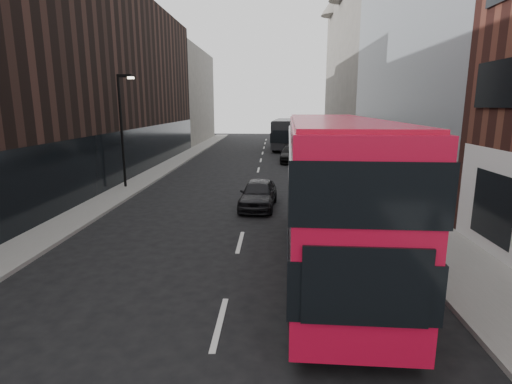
# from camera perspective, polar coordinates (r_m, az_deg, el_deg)

# --- Properties ---
(ground) EXTENTS (140.00, 140.00, 0.00)m
(ground) POSITION_cam_1_polar(r_m,az_deg,el_deg) (8.80, -7.14, -24.74)
(ground) COLOR black
(ground) RESTS_ON ground
(sidewalk_right) EXTENTS (3.00, 80.00, 0.15)m
(sidewalk_right) POSITION_cam_1_polar(r_m,az_deg,el_deg) (32.92, 13.44, 2.83)
(sidewalk_right) COLOR slate
(sidewalk_right) RESTS_ON ground
(sidewalk_left) EXTENTS (2.00, 80.00, 0.15)m
(sidewalk_left) POSITION_cam_1_polar(r_m,az_deg,el_deg) (33.65, -13.49, 3.03)
(sidewalk_left) COLOR slate
(sidewalk_left) RESTS_ON ground
(building_modern_block) EXTENTS (5.03, 22.00, 20.00)m
(building_modern_block) POSITION_cam_1_polar(r_m,az_deg,el_deg) (30.06, 23.88, 20.12)
(building_modern_block) COLOR #A1A6AB
(building_modern_block) RESTS_ON ground
(building_victorian) EXTENTS (6.50, 24.00, 21.00)m
(building_victorian) POSITION_cam_1_polar(r_m,az_deg,el_deg) (52.08, 14.38, 16.73)
(building_victorian) COLOR #635E57
(building_victorian) RESTS_ON ground
(building_left_mid) EXTENTS (5.00, 24.00, 14.00)m
(building_left_mid) POSITION_cam_1_polar(r_m,az_deg,el_deg) (39.11, -17.04, 14.27)
(building_left_mid) COLOR black
(building_left_mid) RESTS_ON ground
(building_left_far) EXTENTS (5.00, 20.00, 13.00)m
(building_left_far) POSITION_cam_1_polar(r_m,az_deg,el_deg) (60.30, -9.91, 13.25)
(building_left_far) COLOR #635E57
(building_left_far) RESTS_ON ground
(street_lamp) EXTENTS (1.06, 0.22, 7.00)m
(street_lamp) POSITION_cam_1_polar(r_m,az_deg,el_deg) (26.70, -18.55, 9.28)
(street_lamp) COLOR black
(street_lamp) RESTS_ON sidewalk_left
(red_bus) EXTENTS (3.26, 12.19, 4.88)m
(red_bus) POSITION_cam_1_polar(r_m,az_deg,el_deg) (13.17, 10.80, 0.79)
(red_bus) COLOR #B70B29
(red_bus) RESTS_ON ground
(grey_bus) EXTENTS (3.56, 11.26, 3.58)m
(grey_bus) POSITION_cam_1_polar(r_m,az_deg,el_deg) (49.89, 4.16, 8.38)
(grey_bus) COLOR black
(grey_bus) RESTS_ON ground
(car_a) EXTENTS (2.10, 4.49, 1.49)m
(car_a) POSITION_cam_1_polar(r_m,az_deg,el_deg) (20.96, 0.34, -0.24)
(car_a) COLOR black
(car_a) RESTS_ON ground
(car_b) EXTENTS (1.96, 4.81, 1.55)m
(car_b) POSITION_cam_1_polar(r_m,az_deg,el_deg) (33.31, 6.82, 4.41)
(car_b) COLOR #93969B
(car_b) RESTS_ON ground
(car_c) EXTENTS (2.37, 5.36, 1.53)m
(car_c) POSITION_cam_1_polar(r_m,az_deg,el_deg) (38.17, 5.10, 5.43)
(car_c) COLOR black
(car_c) RESTS_ON ground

